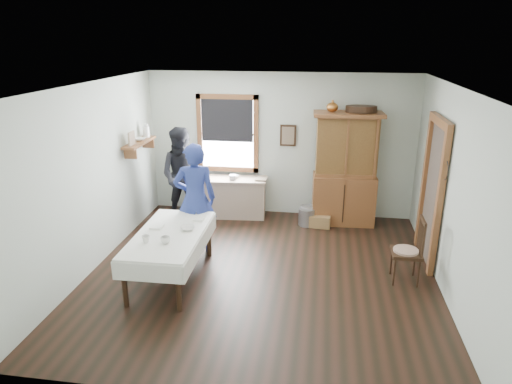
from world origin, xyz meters
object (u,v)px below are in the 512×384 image
woman_blue (195,203)px  china_hutch (345,169)px  work_counter (232,197)px  dining_table (171,256)px  spindle_chair (407,250)px  pail (307,217)px  wicker_basket (320,221)px  figure_dark (184,179)px

woman_blue → china_hutch: bearing=-162.6°
work_counter → dining_table: (-0.37, -2.50, -0.02)m
spindle_chair → pail: spindle_chair is taller
dining_table → spindle_chair: size_ratio=1.85×
wicker_basket → woman_blue: (-1.95, -1.32, 0.72)m
work_counter → pail: 1.49m
work_counter → china_hutch: 2.20m
spindle_chair → pail: bearing=129.1°
dining_table → figure_dark: (-0.44, 2.12, 0.47)m
china_hutch → work_counter: bearing=176.6°
work_counter → wicker_basket: (1.70, -0.27, -0.27)m
pail → wicker_basket: 0.25m
work_counter → spindle_chair: 3.57m
work_counter → pail: (1.45, -0.24, -0.22)m
china_hutch → wicker_basket: (-0.40, -0.26, -0.92)m
dining_table → figure_dark: bearing=101.8°
work_counter → dining_table: size_ratio=0.74×
figure_dark → pail: bearing=2.0°
work_counter → spindle_chair: spindle_chair is taller
dining_table → figure_dark: figure_dark is taller
spindle_chair → wicker_basket: 2.20m
dining_table → pail: 2.91m
pail → figure_dark: (-2.26, -0.14, 0.66)m
work_counter → dining_table: work_counter is taller
pail → figure_dark: bearing=-176.5°
dining_table → wicker_basket: (2.07, 2.23, -0.24)m
dining_table → spindle_chair: bearing=7.5°
china_hutch → figure_dark: size_ratio=1.25×
china_hutch → spindle_chair: bearing=-71.4°
wicker_basket → figure_dark: 2.61m
china_hutch → dining_table: china_hutch is taller
woman_blue → figure_dark: bearing=-81.7°
wicker_basket → figure_dark: size_ratio=0.23×
china_hutch → wicker_basket: bearing=-150.1°
work_counter → wicker_basket: work_counter is taller
dining_table → figure_dark: size_ratio=1.08×
work_counter → pail: bearing=-14.2°
china_hutch → wicker_basket: 1.04m
china_hutch → pail: china_hutch is taller
work_counter → dining_table: 2.53m
china_hutch → pail: bearing=-163.5°
woman_blue → work_counter: bearing=-115.4°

